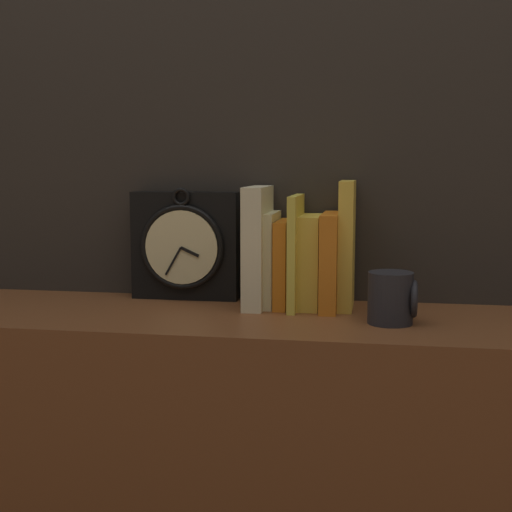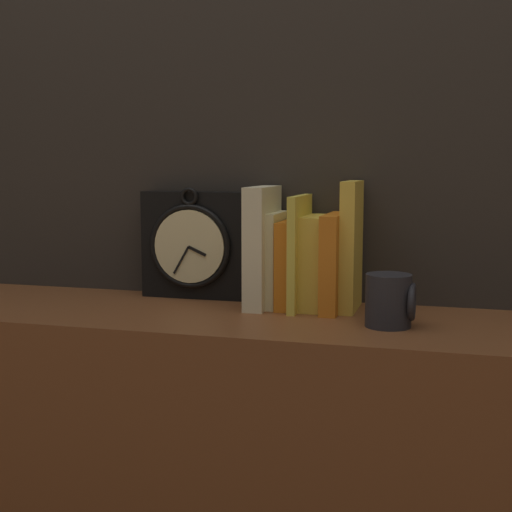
% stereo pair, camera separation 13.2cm
% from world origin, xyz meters
% --- Properties ---
extents(wall_back, '(6.00, 0.05, 2.60)m').
position_xyz_m(wall_back, '(0.00, 0.20, 1.30)').
color(wall_back, '#2D2823').
rests_on(wall_back, ground_plane).
extents(clock, '(0.22, 0.06, 0.23)m').
position_xyz_m(clock, '(-0.17, 0.14, 0.94)').
color(clock, black).
rests_on(clock, bookshelf).
extents(book_slot0_cream, '(0.04, 0.16, 0.24)m').
position_xyz_m(book_slot0_cream, '(-0.01, 0.09, 0.95)').
color(book_slot0_cream, beige).
rests_on(book_slot0_cream, bookshelf).
extents(book_slot1_cream, '(0.02, 0.13, 0.19)m').
position_xyz_m(book_slot1_cream, '(0.02, 0.10, 0.92)').
color(book_slot1_cream, beige).
rests_on(book_slot1_cream, bookshelf).
extents(book_slot2_orange, '(0.03, 0.14, 0.17)m').
position_xyz_m(book_slot2_orange, '(0.04, 0.10, 0.91)').
color(book_slot2_orange, orange).
rests_on(book_slot2_orange, bookshelf).
extents(book_slot3_yellow, '(0.02, 0.16, 0.22)m').
position_xyz_m(book_slot3_yellow, '(0.06, 0.09, 0.94)').
color(book_slot3_yellow, '#DCCA46').
rests_on(book_slot3_yellow, bookshelf).
extents(book_slot4_yellow, '(0.04, 0.13, 0.18)m').
position_xyz_m(book_slot4_yellow, '(0.09, 0.10, 0.92)').
color(book_slot4_yellow, yellow).
rests_on(book_slot4_yellow, bookshelf).
extents(book_slot5_orange, '(0.03, 0.16, 0.19)m').
position_xyz_m(book_slot5_orange, '(0.13, 0.09, 0.92)').
color(book_slot5_orange, orange).
rests_on(book_slot5_orange, bookshelf).
extents(book_slot6_yellow, '(0.03, 0.13, 0.25)m').
position_xyz_m(book_slot6_yellow, '(0.16, 0.10, 0.95)').
color(book_slot6_yellow, yellow).
rests_on(book_slot6_yellow, bookshelf).
extents(mug, '(0.09, 0.08, 0.09)m').
position_xyz_m(mug, '(0.25, -0.03, 0.88)').
color(mug, '#232328').
rests_on(mug, bookshelf).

